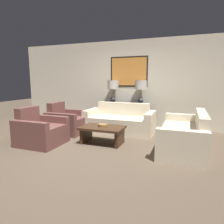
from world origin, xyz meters
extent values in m
plane|color=brown|center=(0.00, 0.00, 0.00)|extent=(20.00, 20.00, 0.00)
cube|color=beige|center=(0.00, 2.52, 1.32)|extent=(7.74, 0.10, 2.65)
cube|color=black|center=(0.00, 2.46, 1.70)|extent=(1.18, 0.01, 0.92)
cube|color=orange|center=(0.00, 2.46, 1.70)|extent=(1.10, 0.02, 0.84)
cube|color=black|center=(0.00, 2.25, 0.37)|extent=(1.37, 0.38, 0.73)
cylinder|color=#333338|center=(-0.44, 2.25, 0.74)|extent=(0.14, 0.14, 0.02)
sphere|color=#333338|center=(-0.44, 2.25, 0.84)|extent=(0.17, 0.17, 0.17)
cylinder|color=#8C7A51|center=(-0.44, 2.25, 1.05)|extent=(0.02, 0.02, 0.24)
cylinder|color=#B2ADA3|center=(-0.44, 2.25, 1.30)|extent=(0.34, 0.34, 0.27)
cylinder|color=#333338|center=(0.44, 2.25, 0.74)|extent=(0.14, 0.14, 0.02)
sphere|color=#333338|center=(0.44, 2.25, 0.84)|extent=(0.17, 0.17, 0.17)
cylinder|color=#8C7A51|center=(0.44, 2.25, 1.05)|extent=(0.02, 0.02, 0.24)
cylinder|color=#B2ADA3|center=(0.44, 2.25, 1.30)|extent=(0.34, 0.34, 0.27)
cube|color=beige|center=(0.00, 1.48, 0.22)|extent=(1.53, 0.70, 0.43)
cube|color=beige|center=(0.00, 1.92, 0.40)|extent=(1.53, 0.18, 0.79)
cube|color=beige|center=(-0.86, 1.57, 0.30)|extent=(0.18, 0.88, 0.61)
cube|color=beige|center=(0.86, 1.57, 0.30)|extent=(0.18, 0.88, 0.61)
cube|color=beige|center=(1.60, 0.74, 0.22)|extent=(0.70, 1.53, 0.43)
cube|color=beige|center=(2.03, 0.74, 0.40)|extent=(0.18, 1.53, 0.79)
cube|color=beige|center=(1.69, 1.60, 0.30)|extent=(0.88, 0.18, 0.61)
cube|color=beige|center=(1.69, -0.11, 0.30)|extent=(0.88, 0.18, 0.61)
cube|color=#3D2616|center=(-0.04, 0.47, 0.37)|extent=(0.96, 0.63, 0.05)
cube|color=#3D2616|center=(-0.46, 0.47, 0.17)|extent=(0.07, 0.51, 0.34)
cube|color=#3D2616|center=(0.38, 0.47, 0.17)|extent=(0.07, 0.51, 0.34)
cylinder|color=olive|center=(-0.05, 0.51, 0.42)|extent=(0.22, 0.22, 0.05)
cube|color=brown|center=(-1.21, 1.01, 0.22)|extent=(0.74, 0.59, 0.44)
cube|color=brown|center=(-1.67, 1.01, 0.42)|extent=(0.18, 0.59, 0.83)
cube|color=brown|center=(-1.30, 0.64, 0.30)|extent=(0.92, 0.14, 0.60)
cube|color=brown|center=(-1.30, 1.38, 0.30)|extent=(0.92, 0.14, 0.60)
cube|color=brown|center=(-1.21, -0.07, 0.22)|extent=(0.74, 0.59, 0.44)
cube|color=brown|center=(-1.67, -0.07, 0.42)|extent=(0.18, 0.59, 0.83)
cube|color=brown|center=(-1.30, -0.43, 0.30)|extent=(0.92, 0.14, 0.60)
cube|color=brown|center=(-1.30, 0.30, 0.30)|extent=(0.92, 0.14, 0.60)
camera|label=1|loc=(1.72, -3.60, 1.43)|focal=32.00mm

